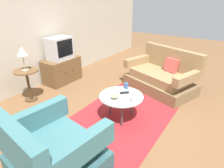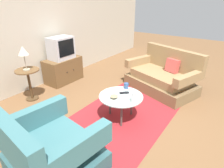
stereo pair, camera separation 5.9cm
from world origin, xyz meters
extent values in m
plane|color=brown|center=(0.00, 0.00, 0.00)|extent=(16.00, 16.00, 0.00)
cube|color=#BCB29E|center=(0.00, 2.51, 1.35)|extent=(9.00, 0.12, 2.70)
cube|color=maroon|center=(-0.07, 0.13, 0.00)|extent=(2.53, 1.51, 0.00)
cube|color=#325C60|center=(-1.42, 0.19, 0.12)|extent=(1.04, 1.10, 0.24)
cube|color=#3D7075|center=(-1.42, 0.19, 0.33)|extent=(0.87, 0.80, 0.18)
cube|color=#3D7075|center=(-1.81, 0.23, 0.65)|extent=(0.26, 1.00, 0.45)
cube|color=#3D7075|center=(-1.47, -0.24, 0.55)|extent=(0.94, 0.25, 0.26)
cube|color=#3D7075|center=(-1.37, 0.61, 0.55)|extent=(0.94, 0.25, 0.26)
cube|color=brown|center=(1.38, 0.01, 0.12)|extent=(1.30, 1.70, 0.24)
cube|color=#93754C|center=(1.38, 0.01, 0.33)|extent=(1.07, 1.39, 0.18)
cube|color=#93754C|center=(1.72, -0.10, 0.66)|extent=(0.62, 1.47, 0.48)
cube|color=#93754C|center=(1.60, 0.66, 0.51)|extent=(0.86, 0.41, 0.18)
cube|color=#93754C|center=(1.16, -0.63, 0.51)|extent=(0.86, 0.41, 0.18)
cube|color=#C64C47|center=(1.55, -0.16, 0.56)|extent=(0.24, 0.32, 0.30)
cylinder|color=#B2C6C1|center=(-0.07, 0.13, 0.43)|extent=(0.73, 0.73, 0.02)
cylinder|color=#4C4742|center=(-0.06, 0.36, 0.21)|extent=(0.04, 0.04, 0.42)
cylinder|color=#4C4742|center=(-0.25, 0.00, 0.21)|extent=(0.04, 0.04, 0.42)
cylinder|color=#4C4742|center=(0.14, 0.04, 0.21)|extent=(0.04, 0.04, 0.42)
cylinder|color=brown|center=(-0.55, 2.00, 0.63)|extent=(0.45, 0.45, 0.02)
cylinder|color=#47311C|center=(-0.55, 2.00, 0.31)|extent=(0.05, 0.05, 0.62)
cylinder|color=#47311C|center=(-0.55, 2.00, 0.01)|extent=(0.25, 0.25, 0.02)
cube|color=brown|center=(0.47, 2.16, 0.29)|extent=(0.88, 0.49, 0.58)
sphere|color=black|center=(0.37, 1.91, 0.32)|extent=(0.02, 0.02, 0.02)
sphere|color=black|center=(0.58, 1.91, 0.32)|extent=(0.02, 0.02, 0.02)
cube|color=#B7B7BC|center=(0.47, 2.16, 0.84)|extent=(0.55, 0.38, 0.51)
cube|color=black|center=(0.47, 1.96, 0.87)|extent=(0.44, 0.01, 0.37)
cylinder|color=#9E937A|center=(-0.56, 1.99, 0.65)|extent=(0.13, 0.13, 0.02)
cylinder|color=#9E937A|center=(-0.56, 1.99, 0.80)|extent=(0.02, 0.02, 0.28)
cone|color=beige|center=(-0.56, 1.99, 1.02)|extent=(0.19, 0.19, 0.16)
cylinder|color=white|center=(-0.14, -0.14, 0.53)|extent=(0.07, 0.07, 0.18)
cone|color=white|center=(-0.14, -0.14, 0.65)|extent=(0.07, 0.07, 0.06)
cylinder|color=#335184|center=(0.23, 0.21, 0.49)|extent=(0.08, 0.08, 0.10)
torus|color=#335184|center=(0.28, 0.21, 0.49)|extent=(0.07, 0.01, 0.07)
cone|color=tan|center=(-0.21, 0.17, 0.46)|extent=(0.13, 0.13, 0.05)
cube|color=black|center=(0.04, 0.13, 0.45)|extent=(0.15, 0.15, 0.02)
cube|color=#B2B2B7|center=(0.11, 0.33, 0.45)|extent=(0.13, 0.14, 0.02)
camera|label=1|loc=(-2.46, -1.31, 1.94)|focal=30.56mm
camera|label=2|loc=(-2.42, -1.35, 1.94)|focal=30.56mm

